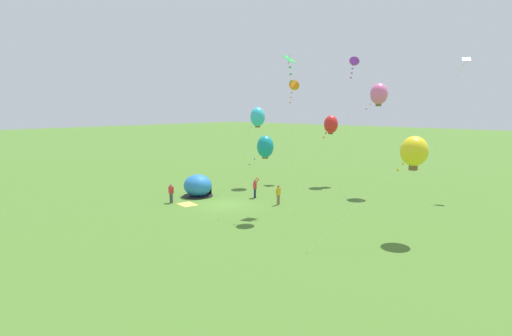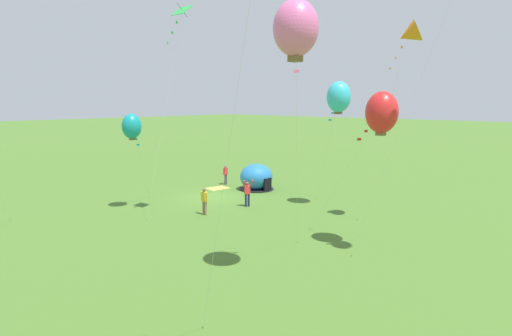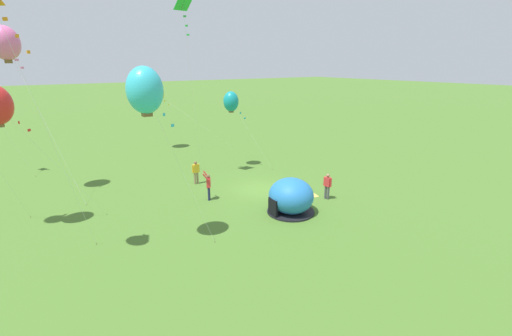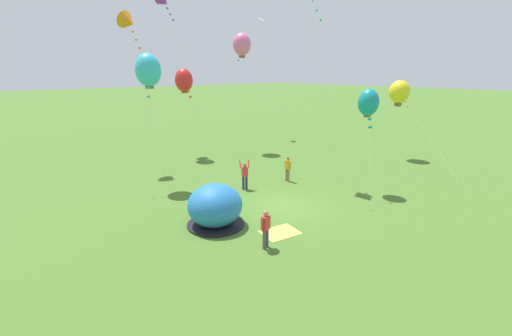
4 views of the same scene
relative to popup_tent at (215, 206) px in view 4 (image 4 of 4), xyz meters
name	(u,v)px [view 4 (image 4 of 4)]	position (x,y,z in m)	size (l,w,h in m)	color
ground_plane	(284,207)	(4.21, -0.66, -1.00)	(300.00, 300.00, 0.00)	#477028
popup_tent	(215,206)	(0.00, 0.00, 0.00)	(2.81, 2.81, 2.10)	#2672BF
picnic_blanket	(280,232)	(1.79, -2.70, -0.99)	(1.70, 1.30, 0.01)	gold
person_far_back	(288,168)	(7.78, 2.49, -0.03)	(0.24, 0.59, 1.72)	#8C7251
person_watching_sky	(266,227)	(0.29, -3.30, -0.03)	(0.58, 0.32, 1.72)	#4C4C51
person_center_field	(245,174)	(4.48, 3.12, 0.00)	(0.72, 0.66, 1.89)	#1E2347
kite_white	(262,25)	(18.09, 16.44, 11.12)	(2.30, 5.00, 13.01)	silver
kite_cyan	(148,70)	(0.70, 7.75, 6.38)	(2.15, 3.14, 8.40)	silver
kite_pink	(242,44)	(11.95, 12.40, 8.64)	(4.78, 3.37, 10.65)	silver
kite_orange	(129,22)	(1.72, 12.49, 9.66)	(1.61, 3.08, 11.43)	silver
kite_yellow	(399,92)	(19.72, 1.06, 4.65)	(4.26, 7.47, 6.61)	silver
kite_teal	(368,103)	(10.00, -1.87, 4.52)	(3.27, 2.94, 6.34)	silver
kite_purple	(164,1)	(6.79, 16.77, 12.17)	(1.84, 4.81, 13.92)	silver
kite_red	(184,80)	(6.30, 13.23, 5.59)	(1.49, 4.86, 7.55)	silver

